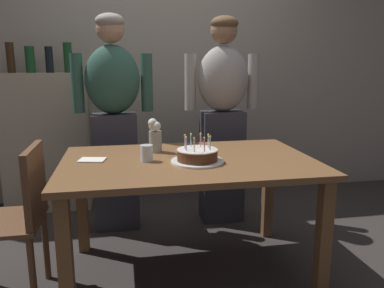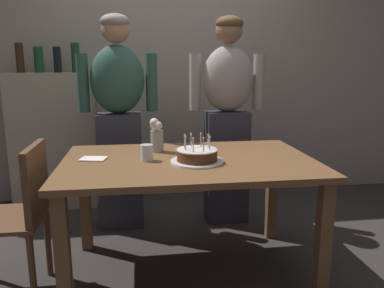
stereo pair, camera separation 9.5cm
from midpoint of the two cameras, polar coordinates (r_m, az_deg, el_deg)
name	(u,v)px [view 1 (the left image)]	position (r m, az deg, el deg)	size (l,w,h in m)	color
ground_plane	(189,271)	(2.58, -1.61, -18.46)	(10.00, 10.00, 0.00)	#332D2B
back_wall	(161,63)	(3.76, -5.46, 11.92)	(5.20, 0.10, 2.60)	#9E9384
dining_table	(189,175)	(2.32, -1.70, -4.63)	(1.50, 0.96, 0.74)	brown
birthday_cake	(197,156)	(2.21, -0.42, -1.84)	(0.31, 0.31, 0.16)	white
water_glass_near	(147,153)	(2.26, -8.00, -1.37)	(0.07, 0.07, 0.10)	silver
napkin_stack	(92,160)	(2.35, -15.82, -2.31)	(0.15, 0.11, 0.01)	white
flower_vase	(155,135)	(2.47, -6.65, 1.28)	(0.09, 0.09, 0.22)	#999E93
person_man_bearded	(114,120)	(3.02, -12.44, 3.52)	(0.61, 0.27, 1.66)	#33333D
person_woman_cardigan	(222,117)	(3.11, 3.69, 4.03)	(0.61, 0.27, 1.66)	#33333D
dining_chair	(18,212)	(2.32, -25.63, -9.10)	(0.42, 0.42, 0.87)	brown
shelf_cabinet	(46,141)	(3.66, -21.62, 0.44)	(0.73, 0.30, 1.47)	tan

